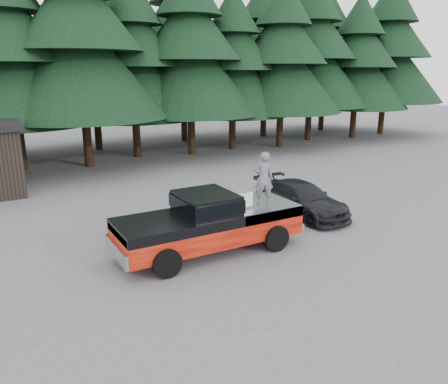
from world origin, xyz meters
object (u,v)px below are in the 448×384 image
man_on_bed (264,178)px  parked_car (301,199)px  pickup_truck (209,231)px  air_compressor (239,200)px

man_on_bed → parked_car: (3.04, 1.71, -1.56)m
pickup_truck → man_on_bed: 2.41m
pickup_truck → man_on_bed: man_on_bed is taller
man_on_bed → parked_car: man_on_bed is taller
pickup_truck → man_on_bed: size_ratio=3.46×
air_compressor → man_on_bed: man_on_bed is taller
man_on_bed → air_compressor: bearing=6.1°
man_on_bed → parked_car: size_ratio=0.40×
air_compressor → man_on_bed: (0.80, -0.19, 0.63)m
parked_car → air_compressor: bearing=-161.7°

